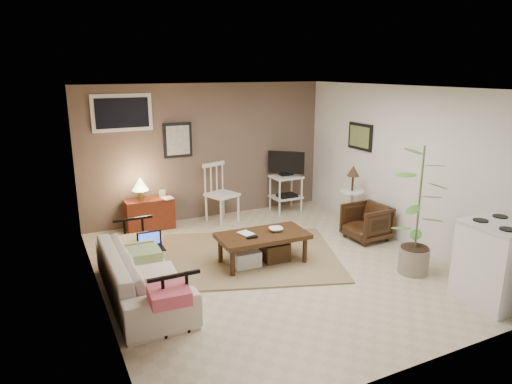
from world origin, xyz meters
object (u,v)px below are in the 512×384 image
red_console (149,211)px  tv_stand (286,180)px  potted_plant (419,206)px  side_table (352,190)px  sofa (142,266)px  armchair (367,221)px  stove (498,263)px  coffee_table (262,246)px  spindle_chair (221,195)px

red_console → tv_stand: bearing=-2.9°
tv_stand → potted_plant: (0.16, -3.13, 0.32)m
tv_stand → side_table: bearing=-68.6°
sofa → red_console: (0.63, 2.33, -0.08)m
armchair → stove: bearing=-1.2°
sofa → tv_stand: (3.22, 2.20, 0.22)m
coffee_table → stove: (1.95, -2.13, 0.22)m
sofa → red_console: 2.42m
side_table → stove: side_table is taller
red_console → sofa: bearing=-105.2°
stove → sofa: bearing=152.2°
coffee_table → red_console: red_console is taller
stove → coffee_table: bearing=132.4°
coffee_table → armchair: size_ratio=2.02×
tv_stand → armchair: tv_stand is taller
tv_stand → sofa: bearing=-145.6°
tv_stand → coffee_table: bearing=-127.3°
red_console → stove: stove is taller
tv_stand → stove: (0.43, -4.13, -0.13)m
coffee_table → tv_stand: 2.53m
tv_stand → red_console: bearing=177.1°
spindle_chair → armchair: size_ratio=1.66×
potted_plant → sofa: bearing=164.6°
spindle_chair → potted_plant: 3.48m
side_table → potted_plant: potted_plant is taller
red_console → side_table: 3.44m
sofa → potted_plant: 3.54m
armchair → coffee_table: bearing=-88.3°
side_table → armchair: side_table is taller
coffee_table → potted_plant: size_ratio=0.73×
tv_stand → side_table: (0.52, -1.32, 0.06)m
red_console → stove: (3.01, -4.26, 0.17)m
coffee_table → armchair: (1.92, 0.12, 0.05)m
sofa → armchair: (3.62, 0.33, -0.08)m
coffee_table → stove: bearing=-47.6°
spindle_chair → armchair: 2.54m
red_console → potted_plant: size_ratio=0.53×
side_table → armchair: size_ratio=1.74×
sofa → armchair: size_ratio=3.23×
red_console → side_table: side_table is taller
red_console → armchair: (2.98, -2.00, -0.00)m
red_console → armchair: bearing=-33.8°
sofa → potted_plant: potted_plant is taller
coffee_table → potted_plant: potted_plant is taller
coffee_table → side_table: bearing=18.3°
side_table → potted_plant: (-0.36, -1.81, 0.25)m
sofa → stove: stove is taller
spindle_chair → stove: size_ratio=1.07×
side_table → armchair: 0.67m
coffee_table → sofa: bearing=-172.9°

